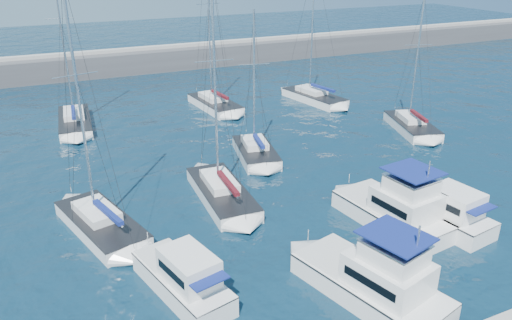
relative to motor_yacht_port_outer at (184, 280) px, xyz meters
name	(u,v)px	position (x,y,z in m)	size (l,w,h in m)	color
ground	(343,236)	(10.87, 1.40, -0.94)	(220.00, 220.00, 0.00)	black
breakwater	(147,63)	(10.87, 53.40, 0.11)	(160.00, 6.00, 4.45)	#424244
motor_yacht_port_outer	(184,280)	(0.00, 0.00, 0.00)	(3.96, 7.21, 3.20)	silver
motor_yacht_port_inner	(376,281)	(8.78, -4.51, 0.19)	(5.44, 8.89, 4.69)	silver
motor_yacht_stbd_inner	(398,210)	(14.75, 1.02, 0.19)	(4.76, 8.38, 4.69)	silver
motor_yacht_stbd_outer	(446,213)	(17.57, -0.31, 0.00)	(3.68, 6.87, 3.20)	white
sailboat_mid_a	(101,223)	(-2.95, 8.47, -0.40)	(5.09, 8.71, 16.16)	silver
sailboat_mid_b	(222,192)	(5.70, 9.35, -0.41)	(3.53, 8.82, 15.94)	silver
sailboat_mid_c	(256,152)	(11.21, 15.43, -0.43)	(4.29, 7.22, 12.79)	silver
sailboat_mid_e	(412,126)	(28.32, 15.28, -0.43)	(5.29, 8.30, 13.34)	silver
sailboat_back_a	(75,121)	(-2.09, 30.81, -0.41)	(3.83, 9.69, 17.08)	silver
sailboat_back_b	(215,104)	(13.10, 30.64, -0.38)	(3.94, 8.71, 18.39)	white
sailboat_back_c	(314,97)	(24.82, 28.34, -0.41)	(4.56, 9.08, 16.18)	silver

